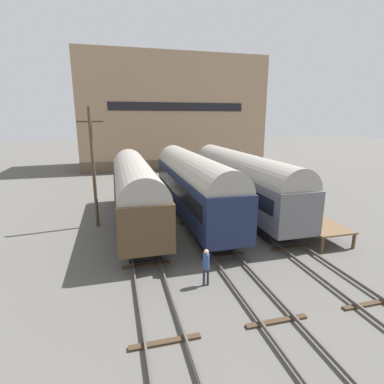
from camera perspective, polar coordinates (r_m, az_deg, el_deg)
The scene contains 12 objects.
ground_plane at distance 20.48m, azimuth 2.93°, elevation -8.62°, with size 200.00×200.00×0.00m, color #56544F.
track_left at distance 19.63m, azimuth -9.66°, elevation -9.38°, with size 2.60×60.00×0.26m.
track_middle at distance 20.43m, azimuth 2.94°, elevation -8.25°, with size 2.60×60.00×0.26m.
track_right at distance 22.11m, azimuth 14.04°, elevation -6.92°, with size 2.60×60.00×0.26m.
train_car_navy at distance 23.10m, azimuth 0.16°, elevation 1.76°, with size 2.90×16.09×5.24m.
train_car_grey at distance 25.46m, azimuth 9.29°, elevation 2.51°, with size 2.91×17.24×5.09m.
train_car_brown at distance 22.25m, azimuth -10.81°, elevation 0.67°, with size 2.96×15.21×5.03m.
station_platform at distance 23.95m, azimuth 18.50°, elevation -3.50°, with size 2.57×10.29×1.07m.
bench at distance 23.39m, azimuth 20.08°, elevation -2.55°, with size 1.40×0.40×0.91m.
person_worker at distance 14.55m, azimuth 2.69°, elevation -13.49°, with size 0.32×0.32×1.86m.
utility_pole at distance 22.59m, azimuth -18.29°, elevation 4.65°, with size 1.80×0.24×8.65m.
warehouse_building at distance 52.05m, azimuth -4.12°, elevation 14.70°, with size 28.92×12.17×17.36m.
Camera 1 is at (-5.83, -18.03, 7.79)m, focal length 28.00 mm.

